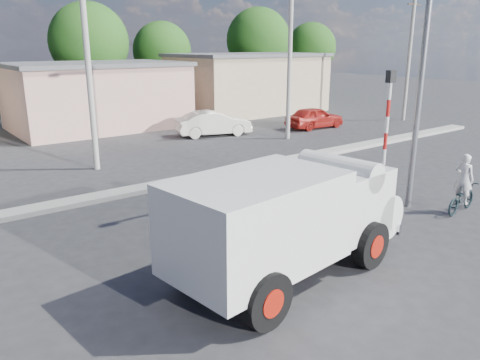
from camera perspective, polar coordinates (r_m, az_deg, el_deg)
ground_plane at (r=12.32m, az=13.29°, el=-8.62°), size 120.00×120.00×0.00m
median at (r=18.06m, az=-6.53°, el=0.01°), size 40.00×0.80×0.16m
truck at (r=10.52m, az=6.49°, el=-4.38°), size 6.34×2.99×2.53m
bicycle at (r=16.20m, az=25.35°, el=-2.02°), size 1.78×0.78×0.91m
cyclist at (r=16.11m, az=25.50°, el=-0.88°), size 0.44×0.61×1.58m
car_cream at (r=27.19m, az=-3.26°, el=6.92°), size 4.57×2.64×1.42m
car_red at (r=29.98m, az=9.08°, el=7.54°), size 4.03×1.81×1.34m
traffic_pole at (r=14.90m, az=17.41°, el=5.85°), size 0.28×0.18×4.36m
streetlight at (r=15.31m, az=21.23°, el=14.70°), size 2.34×0.22×9.00m
building_row at (r=30.74m, az=-18.64°, el=9.86°), size 37.80×7.30×4.44m
tree_row at (r=39.03m, az=-13.23°, el=15.60°), size 51.24×7.43×8.42m
utility_poles at (r=22.49m, az=-4.99°, el=13.55°), size 35.40×0.24×8.00m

